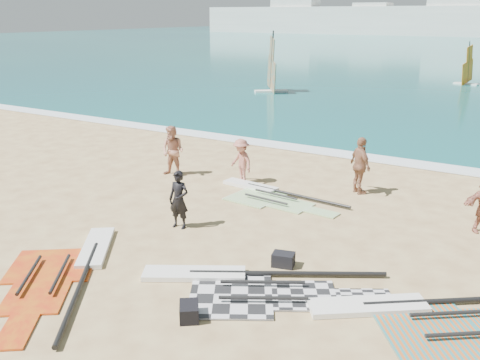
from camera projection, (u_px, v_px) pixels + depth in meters
The scene contains 15 objects.
ground at pixel (183, 264), 13.26m from camera, with size 300.00×300.00×0.00m, color #D3BA7B.
surf_line at pixel (355, 157), 23.27m from camera, with size 300.00×1.20×0.04m, color white.
far_town at pixel (479, 19), 141.84m from camera, with size 160.00×8.00×12.00m.
rig_grey at pixel (242, 285), 12.16m from camera, with size 5.63×3.99×0.20m.
rig_green at pixel (267, 194), 18.23m from camera, with size 4.94×2.15×0.19m.
rig_orange at pixel (432, 317), 10.88m from camera, with size 5.62×4.43×0.20m.
rig_red at pixel (68, 268), 12.95m from camera, with size 4.26×5.41×0.20m.
gear_bag_near at pixel (283, 260), 13.13m from camera, with size 0.53×0.39×0.34m, color black.
gear_bag_far at pixel (189, 312), 10.85m from camera, with size 0.55×0.38×0.33m, color black.
person_wetsuit at pixel (179, 200), 15.30m from camera, with size 0.62×0.41×1.70m, color black.
beachgoer_left at pixel (173, 151), 20.26m from camera, with size 0.94×0.73×1.93m, color tan.
beachgoer_mid at pixel (241, 161), 19.39m from camera, with size 1.07×0.61×1.65m, color #AC6455.
beachgoer_back at pixel (360, 166), 18.22m from camera, with size 1.16×0.48×1.98m, color #996549.
windsurfer_left at pixel (272, 75), 41.81m from camera, with size 2.50×2.50×4.78m.
windsurfer_centre at pixel (467, 72), 46.43m from camera, with size 2.13×2.48×3.76m.
Camera 1 is at (7.50, -9.53, 5.95)m, focal length 40.00 mm.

